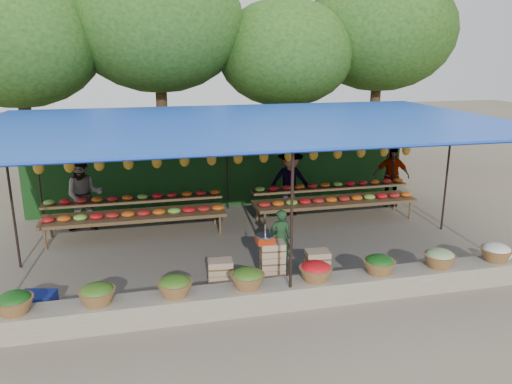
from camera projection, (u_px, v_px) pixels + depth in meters
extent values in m
plane|color=#6A604E|center=(251.00, 246.00, 11.18)|extent=(60.00, 60.00, 0.00)
cube|color=#746B5C|center=(287.00, 294.00, 8.55)|extent=(10.60, 0.55, 0.40)
cylinder|color=black|center=(291.00, 231.00, 8.09)|extent=(0.05, 0.05, 2.80)
cylinder|color=black|center=(12.00, 201.00, 9.72)|extent=(0.05, 0.05, 2.80)
cylinder|color=black|center=(447.00, 174.00, 11.89)|extent=(0.05, 0.05, 2.80)
cylinder|color=black|center=(38.00, 169.00, 12.43)|extent=(0.05, 0.05, 2.80)
cylinder|color=black|center=(227.00, 159.00, 13.52)|extent=(0.05, 0.05, 2.80)
cylinder|color=black|center=(388.00, 151.00, 14.60)|extent=(0.05, 0.05, 2.80)
cube|color=blue|center=(251.00, 122.00, 10.43)|extent=(10.80, 6.60, 0.04)
cube|color=blue|center=(277.00, 147.00, 8.60)|extent=(10.80, 2.19, 0.26)
cube|color=blue|center=(233.00, 118.00, 12.35)|extent=(10.80, 2.19, 0.26)
cylinder|color=#A3A3A8|center=(238.00, 147.00, 11.95)|extent=(9.60, 0.01, 0.01)
ellipsoid|color=gold|center=(39.00, 168.00, 11.01)|extent=(0.23, 0.17, 0.30)
ellipsoid|color=gold|center=(69.00, 166.00, 11.15)|extent=(0.23, 0.17, 0.30)
ellipsoid|color=gold|center=(99.00, 165.00, 11.30)|extent=(0.23, 0.17, 0.30)
ellipsoid|color=gold|center=(128.00, 163.00, 11.44)|extent=(0.23, 0.17, 0.30)
ellipsoid|color=gold|center=(157.00, 162.00, 11.59)|extent=(0.23, 0.17, 0.30)
ellipsoid|color=gold|center=(185.00, 161.00, 11.73)|extent=(0.23, 0.17, 0.30)
ellipsoid|color=gold|center=(212.00, 159.00, 11.88)|extent=(0.23, 0.17, 0.30)
ellipsoid|color=gold|center=(238.00, 158.00, 12.02)|extent=(0.23, 0.17, 0.30)
ellipsoid|color=gold|center=(264.00, 157.00, 12.17)|extent=(0.23, 0.17, 0.30)
ellipsoid|color=gold|center=(289.00, 155.00, 12.31)|extent=(0.23, 0.17, 0.30)
ellipsoid|color=gold|center=(314.00, 154.00, 12.46)|extent=(0.23, 0.17, 0.30)
ellipsoid|color=gold|center=(338.00, 153.00, 12.60)|extent=(0.23, 0.17, 0.30)
ellipsoid|color=gold|center=(361.00, 152.00, 12.75)|extent=(0.23, 0.17, 0.30)
ellipsoid|color=gold|center=(384.00, 151.00, 12.89)|extent=(0.23, 0.17, 0.30)
ellipsoid|color=gold|center=(406.00, 150.00, 13.04)|extent=(0.23, 0.17, 0.30)
ellipsoid|color=#185015|center=(13.00, 300.00, 7.47)|extent=(0.52, 0.52, 0.23)
ellipsoid|color=#3B671B|center=(97.00, 291.00, 7.74)|extent=(0.52, 0.52, 0.23)
ellipsoid|color=#3B671B|center=(175.00, 283.00, 8.01)|extent=(0.52, 0.52, 0.23)
ellipsoid|color=#3B671B|center=(248.00, 275.00, 8.28)|extent=(0.52, 0.52, 0.23)
ellipsoid|color=red|center=(316.00, 268.00, 8.55)|extent=(0.52, 0.52, 0.23)
ellipsoid|color=#185015|center=(380.00, 262.00, 8.82)|extent=(0.52, 0.52, 0.23)
ellipsoid|color=#8AA768|center=(440.00, 255.00, 9.10)|extent=(0.52, 0.52, 0.23)
ellipsoid|color=beige|center=(496.00, 250.00, 9.37)|extent=(0.52, 0.52, 0.23)
cube|color=#1B4418|center=(226.00, 163.00, 13.79)|extent=(10.60, 0.06, 2.50)
cylinder|color=#342012|center=(27.00, 130.00, 14.83)|extent=(0.36, 0.36, 3.97)
ellipsoid|color=#173B10|center=(17.00, 43.00, 14.17)|extent=(4.77, 4.77, 3.69)
cylinder|color=#342012|center=(162.00, 116.00, 16.04)|extent=(0.36, 0.36, 4.48)
ellipsoid|color=#173B10|center=(158.00, 24.00, 15.29)|extent=(5.39, 5.39, 4.17)
cylinder|color=#342012|center=(284.00, 125.00, 16.77)|extent=(0.36, 0.36, 3.71)
ellipsoid|color=#173B10|center=(285.00, 53.00, 16.14)|extent=(4.47, 4.47, 3.45)
cylinder|color=#342012|center=(374.00, 111.00, 17.85)|extent=(0.36, 0.36, 4.35)
ellipsoid|color=#173B10|center=(380.00, 31.00, 17.12)|extent=(5.24, 5.24, 4.05)
cube|color=#523721|center=(135.00, 216.00, 11.70)|extent=(4.20, 0.95, 0.08)
cube|color=#523721|center=(134.00, 201.00, 11.90)|extent=(4.20, 0.35, 0.06)
cylinder|color=#523721|center=(45.00, 239.00, 10.95)|extent=(0.06, 0.06, 0.50)
cylinder|color=#523721|center=(220.00, 225.00, 11.83)|extent=(0.06, 0.06, 0.50)
cylinder|color=#523721|center=(50.00, 227.00, 11.70)|extent=(0.06, 0.06, 0.50)
cylinder|color=#523721|center=(215.00, 215.00, 12.58)|extent=(0.06, 0.06, 0.50)
ellipsoid|color=#A71D17|center=(47.00, 220.00, 11.10)|extent=(0.31, 0.26, 0.13)
ellipsoid|color=#7AB638|center=(49.00, 203.00, 11.45)|extent=(0.26, 0.22, 0.12)
ellipsoid|color=#CE5412|center=(64.00, 219.00, 11.18)|extent=(0.31, 0.26, 0.13)
ellipsoid|color=red|center=(65.00, 201.00, 11.53)|extent=(0.26, 0.22, 0.12)
ellipsoid|color=#7AB638|center=(80.00, 217.00, 11.26)|extent=(0.31, 0.26, 0.13)
ellipsoid|color=#A71D17|center=(81.00, 200.00, 11.61)|extent=(0.26, 0.22, 0.12)
ellipsoid|color=red|center=(97.00, 216.00, 11.34)|extent=(0.31, 0.26, 0.13)
ellipsoid|color=#CE5412|center=(97.00, 199.00, 11.69)|extent=(0.26, 0.22, 0.12)
ellipsoid|color=#A71D17|center=(112.00, 215.00, 11.42)|extent=(0.31, 0.26, 0.13)
ellipsoid|color=#A71D17|center=(112.00, 198.00, 11.77)|extent=(0.26, 0.22, 0.12)
ellipsoid|color=#CE5412|center=(128.00, 214.00, 11.50)|extent=(0.31, 0.26, 0.13)
ellipsoid|color=#CE5412|center=(128.00, 198.00, 11.85)|extent=(0.26, 0.22, 0.12)
ellipsoid|color=#A71D17|center=(144.00, 213.00, 11.58)|extent=(0.31, 0.26, 0.13)
ellipsoid|color=#7AB638|center=(143.00, 197.00, 11.92)|extent=(0.26, 0.22, 0.12)
ellipsoid|color=#CE5412|center=(159.00, 212.00, 11.66)|extent=(0.31, 0.26, 0.13)
ellipsoid|color=red|center=(157.00, 196.00, 12.00)|extent=(0.26, 0.22, 0.12)
ellipsoid|color=#7AB638|center=(174.00, 211.00, 11.73)|extent=(0.31, 0.26, 0.13)
ellipsoid|color=#A71D17|center=(172.00, 195.00, 12.08)|extent=(0.26, 0.22, 0.12)
ellipsoid|color=red|center=(189.00, 210.00, 11.81)|extent=(0.31, 0.26, 0.13)
ellipsoid|color=#CE5412|center=(187.00, 194.00, 12.16)|extent=(0.26, 0.22, 0.12)
ellipsoid|color=#A71D17|center=(204.00, 209.00, 11.89)|extent=(0.31, 0.26, 0.13)
ellipsoid|color=#A71D17|center=(201.00, 193.00, 12.24)|extent=(0.26, 0.22, 0.12)
ellipsoid|color=#CE5412|center=(218.00, 208.00, 11.97)|extent=(0.31, 0.26, 0.13)
ellipsoid|color=#CE5412|center=(215.00, 192.00, 12.32)|extent=(0.26, 0.22, 0.12)
cube|color=#523721|center=(334.00, 201.00, 12.83)|extent=(4.20, 0.95, 0.08)
cube|color=#523721|center=(330.00, 188.00, 13.03)|extent=(4.20, 0.35, 0.06)
cylinder|color=#523721|center=(265.00, 221.00, 12.08)|extent=(0.06, 0.06, 0.50)
cylinder|color=#523721|center=(410.00, 210.00, 12.96)|extent=(0.06, 0.06, 0.50)
cylinder|color=#523721|center=(257.00, 211.00, 12.83)|extent=(0.06, 0.06, 0.50)
cylinder|color=#523721|center=(395.00, 201.00, 13.71)|extent=(0.06, 0.06, 0.50)
ellipsoid|color=#A71D17|center=(264.00, 204.00, 12.23)|extent=(0.31, 0.26, 0.13)
ellipsoid|color=#7AB638|center=(260.00, 189.00, 12.58)|extent=(0.26, 0.22, 0.12)
ellipsoid|color=#CE5412|center=(278.00, 203.00, 12.31)|extent=(0.31, 0.26, 0.13)
ellipsoid|color=red|center=(273.00, 188.00, 12.66)|extent=(0.26, 0.22, 0.12)
ellipsoid|color=#7AB638|center=(292.00, 202.00, 12.39)|extent=(0.31, 0.26, 0.13)
ellipsoid|color=#A71D17|center=(287.00, 187.00, 12.74)|extent=(0.26, 0.22, 0.12)
ellipsoid|color=red|center=(305.00, 201.00, 12.47)|extent=(0.31, 0.26, 0.13)
ellipsoid|color=#CE5412|center=(300.00, 187.00, 12.82)|extent=(0.26, 0.22, 0.12)
ellipsoid|color=#A71D17|center=(318.00, 201.00, 12.55)|extent=(0.31, 0.26, 0.13)
ellipsoid|color=#A71D17|center=(312.00, 186.00, 12.90)|extent=(0.26, 0.22, 0.12)
ellipsoid|color=#CE5412|center=(331.00, 200.00, 12.63)|extent=(0.31, 0.26, 0.13)
ellipsoid|color=#CE5412|center=(325.00, 185.00, 12.98)|extent=(0.26, 0.22, 0.12)
ellipsoid|color=#A71D17|center=(344.00, 199.00, 12.71)|extent=(0.31, 0.26, 0.13)
ellipsoid|color=#7AB638|center=(338.00, 184.00, 13.05)|extent=(0.26, 0.22, 0.12)
ellipsoid|color=#CE5412|center=(357.00, 198.00, 12.79)|extent=(0.31, 0.26, 0.13)
ellipsoid|color=red|center=(350.00, 183.00, 13.13)|extent=(0.26, 0.22, 0.12)
ellipsoid|color=#7AB638|center=(369.00, 197.00, 12.86)|extent=(0.31, 0.26, 0.13)
ellipsoid|color=#A71D17|center=(362.00, 183.00, 13.21)|extent=(0.26, 0.22, 0.12)
ellipsoid|color=red|center=(382.00, 196.00, 12.94)|extent=(0.31, 0.26, 0.13)
ellipsoid|color=#CE5412|center=(374.00, 182.00, 13.29)|extent=(0.26, 0.22, 0.12)
ellipsoid|color=#A71D17|center=(394.00, 195.00, 13.02)|extent=(0.31, 0.26, 0.13)
ellipsoid|color=#A71D17|center=(386.00, 181.00, 13.37)|extent=(0.26, 0.22, 0.12)
ellipsoid|color=#CE5412|center=(406.00, 194.00, 13.10)|extent=(0.31, 0.26, 0.13)
ellipsoid|color=#CE5412|center=(398.00, 180.00, 13.45)|extent=(0.26, 0.22, 0.12)
cube|color=tan|center=(221.00, 279.00, 9.26)|extent=(0.48, 0.38, 0.25)
cube|color=tan|center=(220.00, 267.00, 9.19)|extent=(0.48, 0.38, 0.25)
cube|color=tan|center=(272.00, 274.00, 9.49)|extent=(0.48, 0.38, 0.25)
cube|color=tan|center=(273.00, 261.00, 9.42)|extent=(0.48, 0.38, 0.25)
cube|color=tan|center=(273.00, 249.00, 9.35)|extent=(0.48, 0.38, 0.25)
cube|color=tan|center=(317.00, 269.00, 9.69)|extent=(0.48, 0.38, 0.25)
cube|color=tan|center=(317.00, 257.00, 9.62)|extent=(0.48, 0.38, 0.25)
cube|color=red|center=(265.00, 240.00, 9.26)|extent=(0.33, 0.28, 0.13)
cylinder|color=#A3A3A8|center=(265.00, 236.00, 9.24)|extent=(0.35, 0.35, 0.03)
cylinder|color=#A3A3A8|center=(265.00, 230.00, 9.21)|extent=(0.03, 0.03, 0.24)
imported|color=#1B3D1E|center=(280.00, 238.00, 9.98)|extent=(0.44, 0.29, 1.21)
imported|color=slate|center=(84.00, 195.00, 11.96)|extent=(0.88, 0.70, 1.79)
imported|color=slate|center=(290.00, 182.00, 13.11)|extent=(1.20, 0.72, 1.83)
imported|color=slate|center=(391.00, 176.00, 14.00)|extent=(1.07, 0.72, 1.69)
cube|color=navy|center=(38.00, 303.00, 8.31)|extent=(0.63, 0.52, 0.33)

